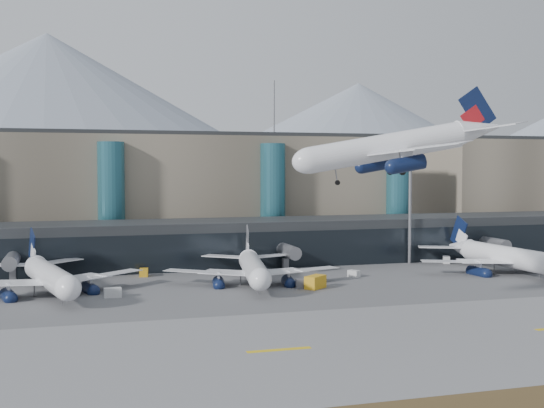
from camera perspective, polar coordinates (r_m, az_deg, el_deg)
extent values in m
plane|color=#515154|center=(103.78, 8.93, -9.11)|extent=(900.00, 900.00, 0.00)
cube|color=slate|center=(90.76, 13.01, -10.90)|extent=(400.00, 40.00, 0.04)
cube|color=gold|center=(83.15, 0.60, -12.10)|extent=(8.00, 1.00, 0.02)
cube|color=black|center=(156.85, -0.06, -3.11)|extent=(170.00, 18.00, 10.00)
cube|color=black|center=(148.48, 0.89, -3.85)|extent=(170.00, 0.40, 8.00)
cylinder|color=slate|center=(140.50, -20.89, -4.35)|extent=(2.80, 14.00, 2.80)
cube|color=slate|center=(140.90, -20.87, -5.57)|extent=(1.20, 1.20, 2.40)
cylinder|color=slate|center=(146.47, 1.13, -3.86)|extent=(2.80, 14.00, 2.80)
cube|color=slate|center=(146.85, 1.13, -5.03)|extent=(1.20, 1.20, 2.40)
cylinder|color=slate|center=(168.10, 17.66, -3.12)|extent=(2.80, 14.00, 2.80)
cube|color=slate|center=(168.44, 17.65, -4.13)|extent=(1.20, 1.20, 2.40)
cube|color=gray|center=(182.91, -10.41, 0.85)|extent=(130.00, 30.00, 30.00)
cube|color=black|center=(183.00, -10.46, 5.71)|extent=(123.50, 28.00, 1.00)
cube|color=gray|center=(228.46, 21.10, 1.12)|extent=(70.00, 30.00, 30.00)
cube|color=black|center=(228.53, 21.18, 5.00)|extent=(66.50, 28.00, 1.00)
cylinder|color=#27606F|center=(166.27, -13.29, 0.26)|extent=(6.40, 6.40, 28.00)
cylinder|color=#27606F|center=(172.89, 0.07, 0.45)|extent=(6.40, 6.40, 28.00)
cylinder|color=#27606F|center=(185.69, 10.50, 0.57)|extent=(6.40, 6.40, 28.00)
cylinder|color=slate|center=(190.17, 0.18, 7.92)|extent=(0.40, 0.40, 16.00)
cone|color=gray|center=(473.37, -18.24, 6.88)|extent=(400.00, 400.00, 110.00)
cone|color=gray|center=(514.15, 7.22, 5.29)|extent=(340.00, 340.00, 85.00)
cylinder|color=slate|center=(158.09, 11.47, -0.40)|extent=(0.70, 0.70, 25.00)
cube|color=slate|center=(157.87, 11.52, 4.25)|extent=(3.00, 1.20, 0.60)
cylinder|color=white|center=(98.32, 10.48, 5.54)|extent=(22.61, 5.34, 3.71)
ellipsoid|color=white|center=(94.64, 4.17, 5.68)|extent=(5.46, 4.08, 3.71)
cone|color=white|center=(104.65, 17.83, 5.39)|extent=(6.66, 4.17, 3.71)
cube|color=white|center=(91.62, 13.32, 5.32)|extent=(10.77, 16.89, 0.19)
cylinder|color=#0C1738|center=(92.78, 12.08, 4.13)|extent=(4.62, 2.36, 2.04)
cube|color=white|center=(100.79, 19.09, 5.57)|extent=(6.29, 8.90, 0.15)
cube|color=white|center=(106.31, 9.63, 5.02)|extent=(12.56, 16.62, 0.19)
cylinder|color=#0C1738|center=(104.01, 9.35, 4.03)|extent=(4.62, 2.36, 2.04)
cube|color=white|center=(108.57, 16.65, 5.42)|extent=(7.14, 8.75, 0.15)
cube|color=#0C1738|center=(104.98, 18.00, 7.00)|extent=(5.55, 0.63, 6.53)
cube|color=maroon|center=(104.43, 17.53, 6.42)|extent=(3.72, 0.53, 3.57)
cylinder|color=slate|center=(95.54, 6.10, 4.20)|extent=(0.15, 0.15, 2.97)
cylinder|color=black|center=(95.52, 6.10, 3.42)|extent=(0.67, 0.28, 0.66)
cylinder|color=black|center=(96.55, 11.49, 3.37)|extent=(0.87, 0.39, 0.85)
cylinder|color=black|center=(100.65, 10.48, 3.37)|extent=(0.87, 0.39, 0.85)
cylinder|color=white|center=(124.17, -18.26, -5.07)|extent=(9.86, 25.14, 4.12)
ellipsoid|color=white|center=(112.14, -16.99, -5.91)|extent=(5.36, 6.58, 4.12)
cone|color=white|center=(139.73, -19.57, -4.12)|extent=(5.68, 7.88, 4.12)
cube|color=white|center=(127.99, -14.50, -5.09)|extent=(17.65, 15.80, 0.21)
cylinder|color=#0C1738|center=(126.41, -15.26, -6.16)|extent=(3.37, 5.37, 2.27)
cube|color=white|center=(140.65, -17.57, -3.96)|extent=(9.27, 8.79, 0.16)
cylinder|color=#0C1738|center=(123.80, -21.36, -6.45)|extent=(3.37, 5.37, 2.27)
cube|color=white|center=(138.93, -21.60, -4.12)|extent=(9.83, 5.74, 0.16)
cube|color=#0C1738|center=(139.71, -19.62, -2.76)|extent=(1.69, 6.04, 7.25)
cube|color=white|center=(138.80, -19.53, -3.31)|extent=(1.25, 4.07, 3.97)
cylinder|color=slate|center=(116.16, -17.38, -6.95)|extent=(0.17, 0.17, 3.30)
cylinder|color=black|center=(116.42, -17.37, -7.65)|extent=(0.43, 0.77, 0.73)
cylinder|color=black|center=(126.34, -17.22, -6.81)|extent=(0.58, 1.00, 0.94)
cylinder|color=black|center=(125.39, -19.44, -6.92)|extent=(0.58, 1.00, 0.94)
cylinder|color=white|center=(128.09, -1.61, -4.76)|extent=(7.89, 24.25, 3.96)
ellipsoid|color=white|center=(116.29, -1.11, -5.55)|extent=(4.83, 6.13, 3.96)
cone|color=white|center=(143.27, -2.14, -3.85)|extent=(5.05, 7.40, 3.96)
cube|color=white|center=(130.85, 2.07, -4.88)|extent=(18.02, 10.15, 0.20)
cylinder|color=#0C1738|center=(129.52, 1.25, -5.87)|extent=(2.95, 5.08, 2.18)
cube|color=white|center=(143.69, -0.24, -3.75)|extent=(9.51, 6.05, 0.16)
cube|color=white|center=(129.43, -5.47, -4.98)|extent=(17.37, 14.48, 0.20)
cylinder|color=#0C1738|center=(128.43, -4.53, -5.95)|extent=(2.95, 5.08, 2.18)
cube|color=white|center=(142.96, -4.06, -3.79)|extent=(9.13, 8.13, 0.16)
cube|color=slate|center=(143.26, -2.16, -2.58)|extent=(1.22, 5.88, 6.98)
cube|color=white|center=(142.37, -2.12, -3.09)|extent=(0.93, 3.95, 3.82)
cylinder|color=slate|center=(120.23, -1.27, -6.51)|extent=(0.16, 0.16, 3.17)
cylinder|color=black|center=(120.46, -1.27, -7.16)|extent=(0.36, 0.74, 0.70)
cylinder|color=black|center=(129.91, -0.60, -6.42)|extent=(0.50, 0.95, 0.90)
cylinder|color=black|center=(129.51, -2.71, -6.45)|extent=(0.50, 0.95, 0.90)
cylinder|color=white|center=(150.59, 18.61, -3.60)|extent=(6.07, 26.25, 4.31)
cone|color=white|center=(163.88, 14.96, -2.95)|extent=(4.81, 7.71, 4.31)
cube|color=white|center=(158.00, 20.83, -3.60)|extent=(19.33, 14.51, 0.22)
cylinder|color=#0C1738|center=(155.70, 20.55, -4.50)|extent=(2.72, 5.35, 2.37)
cube|color=white|center=(166.88, 16.43, -2.79)|extent=(10.17, 8.26, 0.17)
cube|color=white|center=(146.58, 15.31, -4.01)|extent=(19.62, 12.59, 0.22)
cylinder|color=#0C1738|center=(146.97, 16.34, -4.87)|extent=(2.72, 5.35, 2.37)
cube|color=white|center=(160.95, 13.44, -2.96)|extent=(10.34, 7.34, 0.17)
cube|color=#0C1738|center=(163.87, 14.90, -1.73)|extent=(0.70, 6.44, 7.59)
cube|color=white|center=(163.07, 15.12, -2.22)|extent=(0.59, 4.32, 4.15)
cylinder|color=slate|center=(143.99, 20.86, -5.06)|extent=(0.17, 0.17, 3.45)
cylinder|color=black|center=(144.21, 20.85, -5.66)|extent=(0.32, 0.78, 0.77)
cylinder|color=black|center=(153.60, 19.08, -5.10)|extent=(0.45, 1.01, 0.98)
cylinder|color=black|center=(150.42, 17.55, -5.25)|extent=(0.45, 1.01, 0.98)
cube|color=silver|center=(118.59, -13.19, -7.23)|extent=(2.91, 1.72, 1.60)
cube|color=gold|center=(139.96, -10.68, -5.65)|extent=(2.01, 2.89, 1.55)
cube|color=#504F54|center=(124.27, 2.73, -6.66)|extent=(3.41, 2.29, 1.74)
cube|color=silver|center=(161.47, 14.38, -4.53)|extent=(2.66, 3.20, 1.61)
cube|color=silver|center=(137.83, 6.86, -5.80)|extent=(2.31, 2.64, 1.33)
cube|color=gold|center=(124.10, 3.65, -6.53)|extent=(4.67, 4.40, 2.33)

